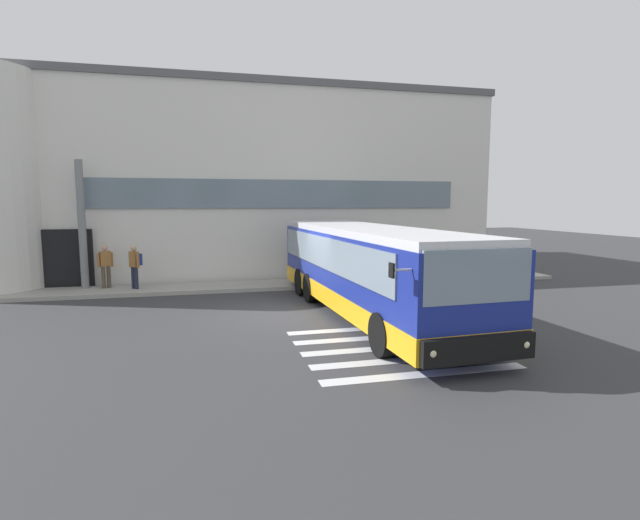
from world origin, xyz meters
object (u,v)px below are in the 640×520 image
(passenger_near_column, at_px, (105,264))
(entry_support_column, at_px, (82,225))
(passenger_by_doorway, at_px, (135,264))
(bus_main_foreground, at_px, (368,272))

(passenger_near_column, bearing_deg, entry_support_column, 165.19)
(entry_support_column, xyz_separation_m, passenger_near_column, (0.80, -0.21, -1.52))
(passenger_by_doorway, bearing_deg, passenger_near_column, 159.50)
(passenger_by_doorway, bearing_deg, entry_support_column, 161.82)
(entry_support_column, xyz_separation_m, passenger_by_doorway, (1.92, -0.63, -1.48))
(entry_support_column, bearing_deg, bus_main_foreground, -34.10)
(bus_main_foreground, bearing_deg, entry_support_column, 145.90)
(bus_main_foreground, bearing_deg, passenger_by_doorway, 142.49)
(bus_main_foreground, height_order, passenger_near_column, bus_main_foreground)
(entry_support_column, distance_m, passenger_near_column, 1.73)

